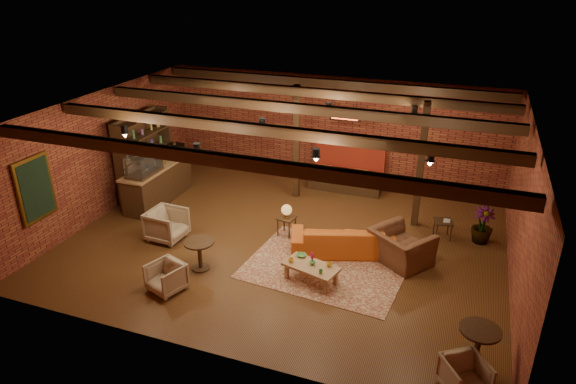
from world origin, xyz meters
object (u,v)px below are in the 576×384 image
(sofa, at_px, (343,239))
(armchair_a, at_px, (167,223))
(side_table_lamp, at_px, (287,212))
(plant_tall, at_px, (489,191))
(armchair_b, at_px, (166,276))
(armchair_far, at_px, (465,375))
(round_table_left, at_px, (199,250))
(side_table_book, at_px, (443,222))
(round_table_right, at_px, (478,342))
(coffee_table, at_px, (311,267))
(armchair_right, at_px, (402,242))

(sofa, distance_m, armchair_a, 4.20)
(side_table_lamp, bearing_deg, plant_tall, 15.86)
(armchair_b, xyz_separation_m, armchair_far, (5.80, -0.75, -0.01))
(side_table_lamp, relative_size, armchair_a, 0.97)
(round_table_left, xyz_separation_m, plant_tall, (5.70, 3.34, 0.88))
(side_table_book, relative_size, round_table_right, 0.66)
(sofa, bearing_deg, armchair_a, -6.70)
(side_table_lamp, height_order, armchair_far, side_table_lamp)
(sofa, xyz_separation_m, coffee_table, (-0.32, -1.40, 0.01))
(side_table_lamp, distance_m, armchair_far, 5.73)
(armchair_far, height_order, plant_tall, plant_tall)
(side_table_lamp, height_order, armchair_a, armchair_a)
(sofa, distance_m, round_table_left, 3.24)
(armchair_a, distance_m, side_table_book, 6.63)
(sofa, bearing_deg, coffee_table, 58.66)
(armchair_right, bearing_deg, side_table_lamp, 29.27)
(coffee_table, bearing_deg, round_table_left, -171.33)
(armchair_b, xyz_separation_m, armchair_right, (4.29, 2.69, 0.19))
(armchair_far, distance_m, plant_tall, 5.13)
(armchair_right, distance_m, armchair_far, 3.76)
(side_table_book, bearing_deg, side_table_lamp, -162.10)
(plant_tall, bearing_deg, side_table_book, -172.76)
(armchair_b, relative_size, round_table_right, 0.86)
(armchair_far, bearing_deg, round_table_right, 41.28)
(sofa, height_order, armchair_a, armchair_a)
(armchair_far, bearing_deg, round_table_left, 128.38)
(armchair_a, distance_m, plant_tall, 7.56)
(side_table_lamp, distance_m, plant_tall, 4.70)
(round_table_left, bearing_deg, side_table_lamp, 59.14)
(side_table_book, bearing_deg, armchair_a, -159.45)
(armchair_a, bearing_deg, armchair_right, -77.89)
(armchair_a, relative_size, armchair_far, 1.29)
(round_table_left, bearing_deg, armchair_right, 23.38)
(armchair_right, bearing_deg, plant_tall, -100.44)
(coffee_table, height_order, side_table_book, coffee_table)
(armchair_far, bearing_deg, armchair_a, 124.86)
(armchair_a, bearing_deg, coffee_table, -94.78)
(side_table_lamp, height_order, round_table_left, side_table_lamp)
(round_table_left, distance_m, round_table_right, 5.81)
(side_table_book, distance_m, plant_tall, 1.27)
(armchair_a, bearing_deg, armchair_far, -107.25)
(coffee_table, relative_size, round_table_right, 1.61)
(round_table_left, xyz_separation_m, armchair_a, (-1.39, 0.90, -0.04))
(round_table_left, bearing_deg, sofa, 33.01)
(round_table_right, height_order, armchair_far, round_table_right)
(side_table_lamp, xyz_separation_m, armchair_b, (-1.49, -3.01, -0.29))
(side_table_lamp, xyz_separation_m, round_table_right, (4.47, -3.16, -0.10))
(armchair_right, distance_m, round_table_right, 3.29)
(coffee_table, height_order, armchair_far, armchair_far)
(coffee_table, height_order, armchair_a, armchair_a)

